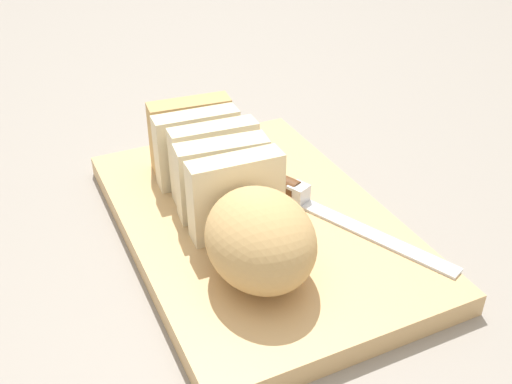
% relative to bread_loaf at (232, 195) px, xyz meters
% --- Properties ---
extents(ground_plane, '(3.00, 3.00, 0.00)m').
position_rel_bread_loaf_xyz_m(ground_plane, '(0.01, -0.03, -0.07)').
color(ground_plane, gray).
extents(cutting_board, '(0.42, 0.29, 0.02)m').
position_rel_bread_loaf_xyz_m(cutting_board, '(0.01, -0.03, -0.06)').
color(cutting_board, tan).
rests_on(cutting_board, ground_plane).
extents(bread_loaf, '(0.31, 0.13, 0.09)m').
position_rel_bread_loaf_xyz_m(bread_loaf, '(0.00, 0.00, 0.00)').
color(bread_loaf, tan).
rests_on(bread_loaf, cutting_board).
extents(bread_knife, '(0.24, 0.11, 0.02)m').
position_rel_bread_loaf_xyz_m(bread_knife, '(0.01, -0.09, -0.03)').
color(bread_knife, silver).
rests_on(bread_knife, cutting_board).
extents(crumb_near_knife, '(0.01, 0.01, 0.01)m').
position_rel_bread_loaf_xyz_m(crumb_near_knife, '(-0.03, -0.04, -0.04)').
color(crumb_near_knife, tan).
rests_on(crumb_near_knife, cutting_board).
extents(crumb_near_loaf, '(0.00, 0.00, 0.00)m').
position_rel_bread_loaf_xyz_m(crumb_near_loaf, '(-0.06, -0.05, -0.04)').
color(crumb_near_loaf, tan).
rests_on(crumb_near_loaf, cutting_board).
extents(crumb_stray_left, '(0.01, 0.01, 0.01)m').
position_rel_bread_loaf_xyz_m(crumb_stray_left, '(0.03, -0.09, -0.04)').
color(crumb_stray_left, tan).
rests_on(crumb_stray_left, cutting_board).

